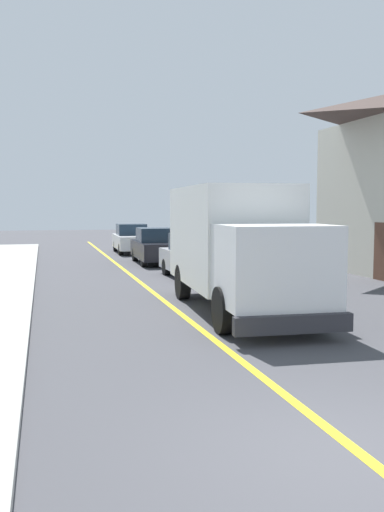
# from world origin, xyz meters

# --- Properties ---
(ground_plane) EXTENTS (120.00, 120.00, 0.00)m
(ground_plane) POSITION_xyz_m (0.00, 0.00, 0.00)
(ground_plane) COLOR #424247
(centre_line_yellow) EXTENTS (0.16, 56.00, 0.01)m
(centre_line_yellow) POSITION_xyz_m (0.00, 10.00, 0.00)
(centre_line_yellow) COLOR gold
(centre_line_yellow) RESTS_ON ground
(box_truck) EXTENTS (2.77, 7.29, 3.20)m
(box_truck) POSITION_xyz_m (1.54, 8.51, 1.77)
(box_truck) COLOR silver
(box_truck) RESTS_ON ground
(parked_car_near) EXTENTS (1.92, 4.45, 1.67)m
(parked_car_near) POSITION_xyz_m (2.16, 14.86, 0.79)
(parked_car_near) COLOR #B7B7BC
(parked_car_near) RESTS_ON ground
(parked_car_mid) EXTENTS (1.88, 4.43, 1.67)m
(parked_car_mid) POSITION_xyz_m (1.81, 20.76, 0.79)
(parked_car_mid) COLOR black
(parked_car_mid) RESTS_ON ground
(parked_car_far) EXTENTS (1.89, 4.43, 1.67)m
(parked_car_far) POSITION_xyz_m (1.63, 27.00, 0.79)
(parked_car_far) COLOR silver
(parked_car_far) RESTS_ON ground
(stop_sign) EXTENTS (0.80, 0.10, 2.65)m
(stop_sign) POSITION_xyz_m (4.45, 11.20, 1.86)
(stop_sign) COLOR gray
(stop_sign) RESTS_ON ground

